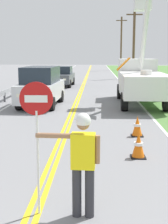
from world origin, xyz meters
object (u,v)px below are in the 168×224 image
(utility_bucket_truck, at_px, (140,78))
(utility_pole_mid, at_px, (134,43))
(stop_sign_paddle, at_px, (37,119))
(traffic_cone_lead, at_px, (138,146))
(flagger_worker, at_px, (83,158))
(oncoming_sedan_second, at_px, (62,77))
(traffic_cone_mid, at_px, (137,126))
(utility_pole_far, at_px, (121,43))
(oncoming_suv_nearest, at_px, (41,86))

(utility_bucket_truck, distance_m, utility_pole_mid, 19.08)
(stop_sign_paddle, distance_m, utility_bucket_truck, 13.39)
(utility_bucket_truck, xyz_separation_m, traffic_cone_lead, (-1.34, -9.73, -1.09))
(utility_pole_mid, xyz_separation_m, traffic_cone_lead, (-3.11, -28.56, -3.67))
(stop_sign_paddle, bearing_deg, flagger_worker, -3.75)
(stop_sign_paddle, bearing_deg, traffic_cone_lead, 55.99)
(oncoming_sedan_second, xyz_separation_m, traffic_cone_mid, (4.35, -16.87, -0.50))
(stop_sign_paddle, distance_m, traffic_cone_mid, 6.16)
(utility_bucket_truck, height_order, traffic_cone_mid, utility_bucket_truck)
(flagger_worker, xyz_separation_m, utility_pole_far, (4.48, 49.79, 3.53))
(oncoming_suv_nearest, relative_size, utility_pole_far, 0.53)
(oncoming_suv_nearest, height_order, oncoming_sedan_second, oncoming_suv_nearest)
(oncoming_suv_nearest, bearing_deg, traffic_cone_mid, -55.46)
(traffic_cone_lead, bearing_deg, oncoming_sedan_second, 102.03)
(utility_bucket_truck, height_order, oncoming_suv_nearest, utility_bucket_truck)
(flagger_worker, height_order, utility_pole_mid, utility_pole_mid)
(utility_bucket_truck, xyz_separation_m, oncoming_sedan_second, (-5.43, 9.45, -0.59))
(utility_pole_mid, xyz_separation_m, utility_pole_far, (-0.02, 18.00, 0.57))
(utility_pole_mid, bearing_deg, traffic_cone_lead, -96.22)
(utility_pole_far, distance_m, traffic_cone_lead, 46.85)
(stop_sign_paddle, relative_size, utility_pole_mid, 0.30)
(oncoming_suv_nearest, relative_size, utility_pole_mid, 0.61)
(stop_sign_paddle, distance_m, utility_pole_far, 50.10)
(traffic_cone_mid, bearing_deg, utility_pole_far, 86.33)
(flagger_worker, xyz_separation_m, oncoming_sedan_second, (-2.71, 22.42, -0.21))
(oncoming_sedan_second, height_order, utility_pole_far, utility_pole_far)
(utility_bucket_truck, bearing_deg, oncoming_suv_nearest, -168.53)
(utility_pole_mid, relative_size, traffic_cone_mid, 10.92)
(flagger_worker, bearing_deg, utility_pole_far, 84.86)
(utility_pole_far, bearing_deg, utility_bucket_truck, -92.73)
(flagger_worker, relative_size, stop_sign_paddle, 0.78)
(traffic_cone_lead, bearing_deg, utility_pole_mid, 83.78)
(stop_sign_paddle, xyz_separation_m, utility_pole_far, (5.25, 49.74, 2.87))
(utility_pole_far, bearing_deg, stop_sign_paddle, -96.02)
(utility_bucket_truck, bearing_deg, utility_pole_mid, 84.62)
(oncoming_sedan_second, relative_size, utility_pole_far, 0.48)
(flagger_worker, bearing_deg, utility_bucket_truck, 78.14)
(stop_sign_paddle, distance_m, oncoming_suv_nearest, 11.99)
(flagger_worker, xyz_separation_m, utility_bucket_truck, (2.72, 12.97, 0.38))
(flagger_worker, distance_m, traffic_cone_lead, 3.59)
(traffic_cone_lead, bearing_deg, oncoming_suv_nearest, 115.34)
(flagger_worker, distance_m, stop_sign_paddle, 1.02)
(traffic_cone_lead, bearing_deg, utility_bucket_truck, 82.15)
(stop_sign_paddle, height_order, oncoming_suv_nearest, stop_sign_paddle)
(oncoming_suv_nearest, height_order, traffic_cone_lead, oncoming_suv_nearest)
(utility_pole_mid, relative_size, traffic_cone_lead, 10.92)
(utility_bucket_truck, height_order, utility_pole_mid, utility_pole_mid)
(oncoming_sedan_second, bearing_deg, oncoming_suv_nearest, -90.00)
(stop_sign_paddle, height_order, traffic_cone_lead, stop_sign_paddle)
(utility_bucket_truck, distance_m, traffic_cone_mid, 7.58)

